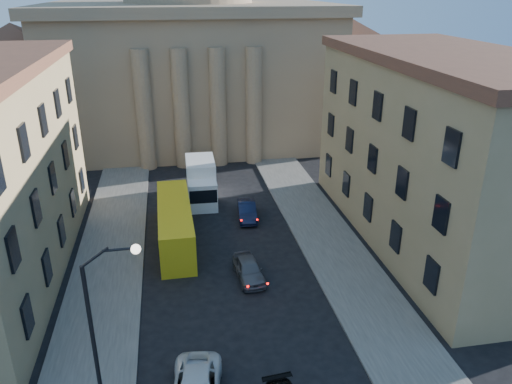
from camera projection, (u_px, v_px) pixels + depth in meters
The scene contains 9 objects.
sidewalk_left at pixel (103, 293), 33.16m from camera, with size 5.00×60.00×0.15m, color #4F4D48.
sidewalk_right at pixel (347, 270), 35.92m from camera, with size 5.00×60.00×0.15m, color #4F4D48.
church at pixel (191, 45), 64.06m from camera, with size 68.02×28.76×36.60m.
building_right at pixel (442, 149), 38.11m from camera, with size 11.60×26.60×14.70m.
street_lamp at pixel (102, 318), 22.32m from camera, with size 2.62×0.44×8.83m.
car_right_far at pixel (249, 269), 34.77m from camera, with size 1.72×4.26×1.45m, color #535359.
car_right_distant at pixel (247, 211), 43.78m from camera, with size 1.53×4.38×1.44m, color black.
city_bus at pixel (175, 223), 39.40m from camera, with size 2.72×11.14×3.13m.
box_truck at pixel (201, 182), 47.29m from camera, with size 2.77×6.74×3.67m.
Camera 1 is at (-3.42, -11.37, 19.06)m, focal length 35.00 mm.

